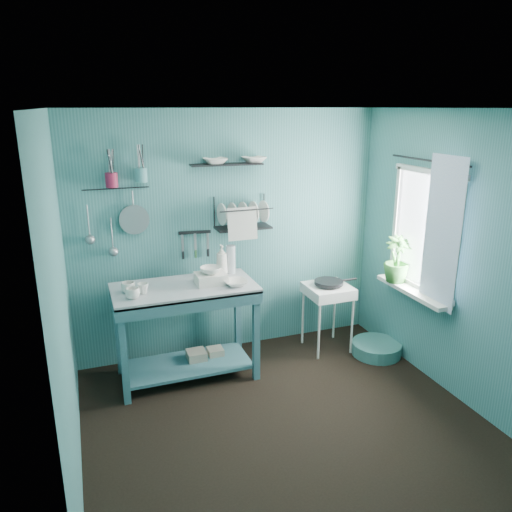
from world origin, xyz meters
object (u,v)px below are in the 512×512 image
object	(u,v)px
utensil_cup_magenta	(112,180)
mug_left	(133,293)
soap_bottle	(222,260)
storage_tin_small	(215,357)
hotplate_stand	(327,317)
utensil_cup_teal	(141,175)
frying_pan	(329,282)
mug_mid	(143,288)
dish_rack	(243,213)
work_counter	(186,332)
floor_basin	(376,348)
mug_right	(128,288)
potted_plant	(397,259)
colander	(134,220)
water_bottle	(231,259)
storage_tin_large	(197,361)
wash_tub	(211,278)

from	to	relation	value
utensil_cup_magenta	mug_left	bearing A→B (deg)	-83.86
soap_bottle	storage_tin_small	world-z (taller)	soap_bottle
hotplate_stand	utensil_cup_teal	world-z (taller)	utensil_cup_teal
frying_pan	mug_mid	bearing A→B (deg)	-176.24
dish_rack	utensil_cup_teal	bearing A→B (deg)	177.75
work_counter	floor_basin	world-z (taller)	work_counter
mug_mid	floor_basin	bearing A→B (deg)	-4.60
mug_left	dish_rack	bearing A→B (deg)	23.22
work_counter	mug_right	world-z (taller)	mug_right
soap_bottle	floor_basin	distance (m)	1.90
mug_left	mug_right	bearing A→B (deg)	97.13
soap_bottle	potted_plant	distance (m)	1.73
colander	floor_basin	size ratio (longest dim) A/B	0.54
floor_basin	mug_left	bearing A→B (deg)	177.92
work_counter	hotplate_stand	bearing A→B (deg)	5.79
water_bottle	colander	bearing A→B (deg)	167.06
mug_left	hotplate_stand	size ratio (longest dim) A/B	0.17
mug_right	frying_pan	distance (m)	2.05
hotplate_stand	dish_rack	distance (m)	1.45
soap_bottle	floor_basin	size ratio (longest dim) A/B	0.58
storage_tin_large	soap_bottle	bearing A→B (deg)	25.11
soap_bottle	dish_rack	size ratio (longest dim) A/B	0.54
mug_mid	utensil_cup_magenta	distance (m)	1.02
mug_left	hotplate_stand	xyz separation A→B (m)	(2.02, 0.23, -0.62)
hotplate_stand	storage_tin_large	distance (m)	1.46
utensil_cup_magenta	utensil_cup_teal	xyz separation A→B (m)	(0.26, 0.00, 0.03)
mug_left	frying_pan	world-z (taller)	mug_left
mug_left	mug_mid	distance (m)	0.14
mug_left	mug_mid	world-z (taller)	mug_left
wash_tub	storage_tin_large	xyz separation A→B (m)	(-0.15, 0.07, -0.87)
frying_pan	storage_tin_small	size ratio (longest dim) A/B	1.50
water_bottle	colander	size ratio (longest dim) A/B	1.00
dish_rack	utensil_cup_magenta	world-z (taller)	utensil_cup_magenta
frying_pan	potted_plant	xyz separation A→B (m)	(0.53, -0.40, 0.31)
hotplate_stand	frying_pan	xyz separation A→B (m)	(0.00, 0.00, 0.39)
wash_tub	mug_right	bearing A→B (deg)	178.47
mug_right	frying_pan	world-z (taller)	mug_right
frying_pan	storage_tin_small	bearing A→B (deg)	179.35
mug_mid	utensil_cup_magenta	bearing A→B (deg)	109.41
water_bottle	hotplate_stand	distance (m)	1.25
mug_mid	floor_basin	distance (m)	2.52
mug_mid	soap_bottle	size ratio (longest dim) A/B	0.33
colander	storage_tin_large	bearing A→B (deg)	-38.90
frying_pan	storage_tin_large	size ratio (longest dim) A/B	1.36
mug_right	utensil_cup_magenta	bearing A→B (deg)	95.74
wash_tub	storage_tin_large	world-z (taller)	wash_tub
colander	storage_tin_small	size ratio (longest dim) A/B	1.40
mug_right	colander	world-z (taller)	colander
wash_tub	water_bottle	size ratio (longest dim) A/B	1.00
utensil_cup_teal	mug_left	bearing A→B (deg)	-110.32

